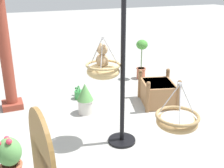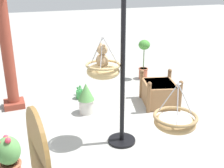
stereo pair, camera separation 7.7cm
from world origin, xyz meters
name	(u,v)px [view 1 (the left image)]	position (x,y,z in m)	size (l,w,h in m)	color
ground_plane	(117,137)	(0.00, 0.00, 0.00)	(40.00, 40.00, 0.00)	#9E9E99
display_pole_central	(122,95)	(-0.14, -0.02, 0.82)	(0.44, 0.44, 2.58)	black
hanging_basket_with_teddy	(103,70)	(0.01, 0.23, 1.20)	(0.52, 0.52, 0.63)	tan
teddy_bear	(102,59)	(0.01, 0.25, 1.37)	(0.27, 0.24, 0.39)	tan
hanging_basket_left_high	(177,121)	(-1.47, -0.05, 1.02)	(0.48, 0.48, 0.54)	tan
greenhouse_pillar_left	(5,50)	(1.89, 1.50, 1.21)	(0.42, 0.42, 2.51)	brown
wooden_planter_box	(158,92)	(0.91, -1.33, 0.26)	(0.99, 0.89, 0.64)	#9E7047
potted_plant_flowering_red	(85,98)	(1.07, 0.20, 0.32)	(0.32, 0.32, 0.61)	beige
potted_plant_tall_leafy	(10,159)	(-0.47, 1.68, 0.35)	(0.30, 0.30, 0.68)	#BC6042
potted_plant_conical_shrub	(141,57)	(2.45, -1.77, 0.57)	(0.29, 0.29, 1.03)	#BC6042
display_sign_board	(44,167)	(-1.47, 1.40, 0.84)	(0.71, 0.12, 1.43)	olive
watering_can	(79,94)	(1.80, 0.12, 0.10)	(0.35, 0.20, 0.30)	#338C3F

